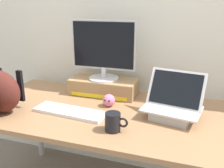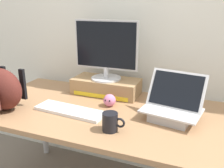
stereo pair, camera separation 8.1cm
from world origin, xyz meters
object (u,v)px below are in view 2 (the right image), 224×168
(desktop_monitor, at_px, (106,50))
(open_laptop, at_px, (172,110))
(coffee_mug, at_px, (110,122))
(plush_toy, at_px, (110,100))
(external_keyboard, at_px, (70,110))
(messenger_backpack, at_px, (1,89))
(toner_box_yellow, at_px, (106,86))

(desktop_monitor, bearing_deg, open_laptop, -26.91)
(coffee_mug, xyz_separation_m, plush_toy, (-0.13, 0.30, -0.01))
(open_laptop, relative_size, external_keyboard, 0.77)
(coffee_mug, bearing_deg, messenger_backpack, 179.43)
(desktop_monitor, relative_size, coffee_mug, 3.71)
(toner_box_yellow, xyz_separation_m, coffee_mug, (0.24, -0.51, -0.01))
(messenger_backpack, xyz_separation_m, coffee_mug, (0.75, -0.01, -0.08))
(coffee_mug, bearing_deg, plush_toy, 113.06)
(external_keyboard, relative_size, plush_toy, 5.72)
(toner_box_yellow, height_order, coffee_mug, toner_box_yellow)
(messenger_backpack, bearing_deg, plush_toy, 29.89)
(external_keyboard, bearing_deg, plush_toy, 47.42)
(external_keyboard, bearing_deg, desktop_monitor, 82.69)
(external_keyboard, relative_size, coffee_mug, 3.69)
(open_laptop, bearing_deg, toner_box_yellow, 163.82)
(toner_box_yellow, bearing_deg, messenger_backpack, -134.83)
(toner_box_yellow, height_order, open_laptop, open_laptop)
(open_laptop, distance_m, plush_toy, 0.41)
(desktop_monitor, bearing_deg, messenger_backpack, -136.08)
(toner_box_yellow, relative_size, external_keyboard, 1.05)
(coffee_mug, relative_size, plush_toy, 1.55)
(messenger_backpack, xyz_separation_m, plush_toy, (0.62, 0.30, -0.09))
(open_laptop, distance_m, coffee_mug, 0.38)
(open_laptop, relative_size, messenger_backpack, 1.14)
(open_laptop, distance_m, external_keyboard, 0.62)
(toner_box_yellow, relative_size, coffee_mug, 3.89)
(desktop_monitor, bearing_deg, toner_box_yellow, 90.47)
(toner_box_yellow, height_order, external_keyboard, toner_box_yellow)
(external_keyboard, relative_size, messenger_backpack, 1.47)
(desktop_monitor, relative_size, messenger_backpack, 1.48)
(open_laptop, distance_m, messenger_backpack, 1.06)
(coffee_mug, height_order, plush_toy, coffee_mug)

